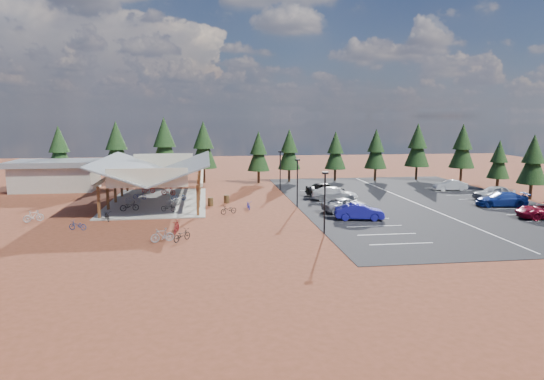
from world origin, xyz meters
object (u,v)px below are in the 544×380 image
object	(u,v)px
lamp_post_2	(280,168)
car_4	(325,189)
bike_3	(149,189)
car_7	(501,199)
outbuilding	(56,175)
bike_13	(162,235)
bike_7	(168,191)
lamp_post_1	(297,179)
bike_5	(173,200)
bike_pavilion	(157,168)
bike_14	(249,205)
bike_0	(129,206)
car_9	(450,185)
trash_bin_1	(211,202)
bike_11	(177,227)
bike_8	(107,216)
car_2	(347,205)
lamp_post_0	(325,198)
car_1	(359,212)
bike_9	(33,216)
bike_16	(229,210)
car_8	(494,193)
trash_bin_0	(227,199)
bike_2	(140,196)
bike_6	(179,196)
bike_12	(182,235)
bike_10	(78,225)
car_3	(335,194)

from	to	relation	value
lamp_post_2	car_4	distance (m)	7.45
bike_3	car_7	xyz separation A→B (m)	(38.39, -13.99, 0.23)
outbuilding	bike_13	distance (m)	33.05
bike_7	lamp_post_1	bearing A→B (deg)	-105.65
lamp_post_2	bike_5	bearing A→B (deg)	-144.91
lamp_post_2	bike_3	world-z (taller)	lamp_post_2
bike_pavilion	bike_14	world-z (taller)	bike_pavilion
bike_0	car_9	bearing A→B (deg)	-90.46
trash_bin_1	bike_11	bearing A→B (deg)	-103.72
outbuilding	bike_14	xyz separation A→B (m)	(23.76, -16.53, -1.58)
bike_0	trash_bin_1	bearing A→B (deg)	-88.24
bike_5	bike_8	bearing A→B (deg)	161.52
bike_14	car_2	size ratio (longest dim) A/B	0.33
lamp_post_0	car_1	xyz separation A→B (m)	(4.52, 4.80, -2.19)
bike_9	bike_16	world-z (taller)	bike_9
bike_0	car_8	world-z (taller)	car_8
bike_pavilion	bike_13	distance (m)	18.28
trash_bin_0	bike_2	xyz separation A→B (m)	(-9.85, 3.26, 0.07)
bike_6	bike_3	bearing A→B (deg)	33.28
bike_16	bike_12	bearing A→B (deg)	-47.07
car_2	car_4	distance (m)	10.09
lamp_post_0	outbuilding	bearing A→B (deg)	136.01
car_9	car_4	bearing A→B (deg)	-75.61
bike_5	car_8	size ratio (longest dim) A/B	0.35
trash_bin_1	bike_0	xyz separation A→B (m)	(-8.18, -2.19, 0.14)
lamp_post_2	bike_13	distance (m)	28.16
car_1	car_2	world-z (taller)	car_1
bike_13	car_1	bearing A→B (deg)	90.49
bike_3	car_7	distance (m)	40.86
outbuilding	car_1	distance (m)	40.79
bike_9	car_1	size ratio (longest dim) A/B	0.39
trash_bin_0	car_8	world-z (taller)	car_8
bike_12	car_7	size ratio (longest dim) A/B	0.34
outbuilding	car_8	size ratio (longest dim) A/B	2.30
bike_8	bike_12	world-z (taller)	bike_8
trash_bin_1	car_7	bearing A→B (deg)	-8.64
car_8	bike_3	bearing A→B (deg)	-107.67
bike_8	bike_12	xyz separation A→B (m)	(7.19, -8.32, -0.01)
bike_7	bike_16	distance (m)	13.71
outbuilding	bike_10	distance (m)	25.41
bike_9	bike_14	world-z (taller)	bike_9
car_4	car_9	bearing A→B (deg)	-82.39
lamp_post_2	car_7	bearing A→B (deg)	-34.21
lamp_post_0	bike_14	world-z (taller)	lamp_post_0
bike_8	bike_11	xyz separation A→B (m)	(6.64, -5.56, 0.04)
bike_0	lamp_post_0	bearing A→B (deg)	-137.41
lamp_post_2	trash_bin_1	size ratio (longest dim) A/B	5.71
bike_2	car_2	size ratio (longest dim) A/B	0.32
lamp_post_2	bike_10	distance (m)	28.64
bike_0	car_3	world-z (taller)	car_3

